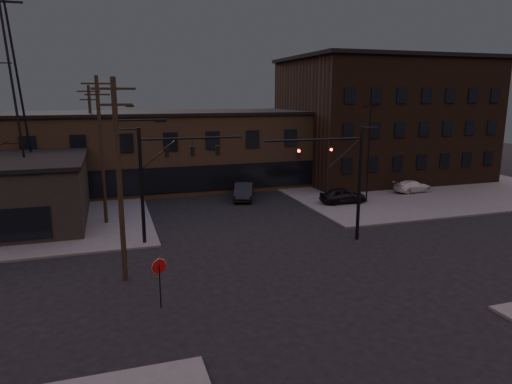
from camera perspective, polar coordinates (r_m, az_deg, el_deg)
ground at (r=26.89m, az=5.17°, el=-10.04°), size 140.00×140.00×0.00m
sidewalk_ne at (r=55.95m, az=17.25°, el=1.23°), size 30.00×30.00×0.15m
building_row at (r=52.18m, az=-6.84°, el=5.30°), size 40.00×12.00×8.00m
building_right at (r=58.43m, az=15.42°, el=8.63°), size 22.00×16.00×14.00m
traffic_signal_near at (r=31.75m, az=11.10°, el=2.49°), size 7.12×0.24×8.00m
traffic_signal_far at (r=31.45m, az=-11.86°, el=2.51°), size 7.12×0.24×8.00m
stop_sign at (r=22.55m, az=-12.00°, el=-9.70°), size 0.72×0.33×2.48m
utility_pole_near at (r=25.24m, az=-16.60°, el=1.91°), size 3.70×0.28×11.00m
utility_pole_mid at (r=37.09m, az=-18.69°, el=5.30°), size 3.70×0.28×11.50m
utility_pole_far at (r=49.09m, az=-19.80°, el=6.35°), size 2.20×0.28×11.00m
lot_light_a at (r=43.63m, az=13.96°, el=5.70°), size 1.50×0.28×9.14m
lot_light_b at (r=51.07m, az=16.78°, el=6.43°), size 1.50×0.28×9.14m
parked_car_lot_a at (r=43.30m, az=10.80°, el=-0.42°), size 4.35×1.86×1.46m
parked_car_lot_b at (r=50.03m, az=19.02°, el=0.67°), size 4.29×1.98×1.21m
car_crossing at (r=44.68m, az=-1.55°, el=0.11°), size 3.28×5.31×1.65m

